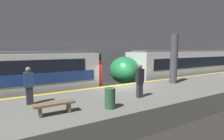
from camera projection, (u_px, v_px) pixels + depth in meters
ground_plane at (119, 101)px, 12.15m from camera, size 120.00×120.00×0.00m
platform at (142, 102)px, 10.02m from camera, size 40.00×4.81×1.15m
station_rear_barrier at (85, 64)px, 17.24m from camera, size 50.00×0.15×4.20m
support_pillar_near at (174, 59)px, 12.34m from camera, size 0.51×0.51×3.44m
train_modern at (198, 65)px, 19.75m from camera, size 21.82×2.99×3.44m
person_waiting at (29, 85)px, 7.65m from camera, size 0.38×0.24×1.67m
person_walking at (140, 80)px, 8.74m from camera, size 0.38×0.24×1.67m
platform_bench at (55, 105)px, 6.55m from camera, size 1.50×0.40×0.45m
trash_bin at (110, 98)px, 7.18m from camera, size 0.44×0.44×0.85m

